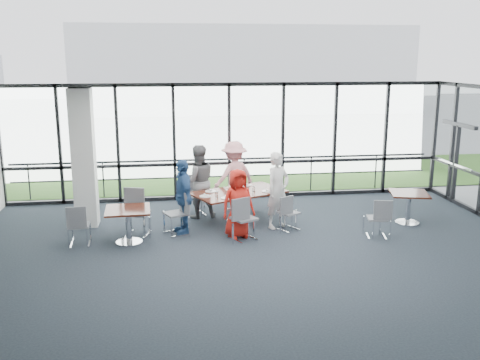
{
  "coord_description": "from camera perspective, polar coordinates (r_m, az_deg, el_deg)",
  "views": [
    {
      "loc": [
        -1.7,
        -9.42,
        3.88
      ],
      "look_at": [
        -0.05,
        2.46,
        1.1
      ],
      "focal_mm": 40.0,
      "sensor_mm": 36.0,
      "label": 1
    }
  ],
  "objects": [
    {
      "name": "chair_main_fl",
      "position": [
        13.37,
        -4.85,
        -1.72
      ],
      "size": [
        0.57,
        0.57,
        0.96
      ],
      "primitive_type": null,
      "rotation": [
        0.0,
        0.0,
        3.37
      ],
      "color": "slate",
      "rests_on": "ground"
    },
    {
      "name": "ceiling",
      "position": [
        9.6,
        2.36,
        8.98
      ],
      "size": [
        12.0,
        10.0,
        0.04
      ],
      "primitive_type": "cube",
      "color": "silver",
      "rests_on": "ground"
    },
    {
      "name": "chair_main_nr",
      "position": [
        12.23,
        5.22,
        -3.51
      ],
      "size": [
        0.54,
        0.54,
        0.81
      ],
      "primitive_type": null,
      "rotation": [
        0.0,
        0.0,
        0.52
      ],
      "color": "slate",
      "rests_on": "ground"
    },
    {
      "name": "plate_nl",
      "position": [
        12.09,
        -1.44,
        -1.93
      ],
      "size": [
        0.27,
        0.27,
        0.01
      ],
      "primitive_type": "cylinder",
      "color": "white",
      "rests_on": "main_table"
    },
    {
      "name": "ketchup_bottle",
      "position": [
        12.71,
        -0.46,
        -0.79
      ],
      "size": [
        0.06,
        0.06,
        0.18
      ],
      "primitive_type": "cylinder",
      "color": "#920700",
      "rests_on": "main_table"
    },
    {
      "name": "menu_a",
      "position": [
        12.27,
        0.4,
        -1.72
      ],
      "size": [
        0.34,
        0.28,
        0.0
      ],
      "primitive_type": "cube",
      "rotation": [
        0.0,
        0.0,
        0.3
      ],
      "color": "beige",
      "rests_on": "main_table"
    },
    {
      "name": "plate_nr",
      "position": [
        12.69,
        2.95,
        -1.21
      ],
      "size": [
        0.28,
        0.28,
        0.01
      ],
      "primitive_type": "cylinder",
      "color": "white",
      "rests_on": "main_table"
    },
    {
      "name": "tumbler_b",
      "position": [
        12.67,
        1.48,
        -0.96
      ],
      "size": [
        0.06,
        0.06,
        0.13
      ],
      "primitive_type": "cylinder",
      "color": "white",
      "rests_on": "main_table"
    },
    {
      "name": "side_table_left",
      "position": [
        11.53,
        -11.87,
        -3.54
      ],
      "size": [
        0.96,
        0.96,
        0.75
      ],
      "rotation": [
        0.0,
        0.0,
        0.04
      ],
      "color": "#381710",
      "rests_on": "ground"
    },
    {
      "name": "plate_end",
      "position": [
        12.26,
        -3.73,
        -1.74
      ],
      "size": [
        0.27,
        0.27,
        0.01
      ],
      "primitive_type": "cylinder",
      "color": "white",
      "rests_on": "main_table"
    },
    {
      "name": "condiment_caddy",
      "position": [
        12.7,
        -0.09,
        -1.12
      ],
      "size": [
        0.1,
        0.07,
        0.04
      ],
      "primitive_type": "cube",
      "color": "black",
      "rests_on": "main_table"
    },
    {
      "name": "diner_far_left",
      "position": [
        13.08,
        -4.5,
        -0.15
      ],
      "size": [
        0.96,
        0.68,
        1.8
      ],
      "primitive_type": "imported",
      "rotation": [
        0.0,
        0.0,
        3.31
      ],
      "color": "slate",
      "rests_on": "ground"
    },
    {
      "name": "diner_far_right",
      "position": [
        13.66,
        -0.63,
        0.43
      ],
      "size": [
        1.3,
        1.04,
        1.79
      ],
      "primitive_type": "imported",
      "rotation": [
        0.0,
        0.0,
        3.59
      ],
      "color": "pink",
      "rests_on": "ground"
    },
    {
      "name": "diner_near_left",
      "position": [
        11.61,
        -0.23,
        -2.52
      ],
      "size": [
        0.85,
        0.67,
        1.53
      ],
      "primitive_type": "imported",
      "rotation": [
        0.0,
        0.0,
        0.28
      ],
      "color": "red",
      "rests_on": "ground"
    },
    {
      "name": "diner_end",
      "position": [
        11.95,
        -6.08,
        -1.75
      ],
      "size": [
        0.73,
        1.08,
        1.68
      ],
      "primitive_type": "imported",
      "rotation": [
        0.0,
        0.0,
        -1.37
      ],
      "color": "#2C5287",
      "rests_on": "ground"
    },
    {
      "name": "side_table_right",
      "position": [
        13.22,
        17.57,
        -1.79
      ],
      "size": [
        1.04,
        1.04,
        0.75
      ],
      "rotation": [
        0.0,
        0.0,
        -0.26
      ],
      "color": "#381710",
      "rests_on": "ground"
    },
    {
      "name": "chair_spare_r",
      "position": [
        12.08,
        14.43,
        -3.98
      ],
      "size": [
        0.5,
        0.5,
        0.86
      ],
      "primitive_type": null,
      "rotation": [
        0.0,
        0.0,
        -0.22
      ],
      "color": "slate",
      "rests_on": "ground"
    },
    {
      "name": "chair_spare_la",
      "position": [
        11.69,
        -16.8,
        -4.67
      ],
      "size": [
        0.45,
        0.45,
        0.87
      ],
      "primitive_type": null,
      "rotation": [
        0.0,
        0.0,
        0.06
      ],
      "color": "slate",
      "rests_on": "ground"
    },
    {
      "name": "menu_b",
      "position": [
        12.87,
        4.11,
        -1.05
      ],
      "size": [
        0.3,
        0.24,
        0.0
      ],
      "primitive_type": "cube",
      "rotation": [
        0.0,
        0.0,
        0.16
      ],
      "color": "beige",
      "rests_on": "main_table"
    },
    {
      "name": "diner_near_right",
      "position": [
        12.28,
        4.05,
        -1.1
      ],
      "size": [
        0.8,
        0.75,
        1.77
      ],
      "primitive_type": "imported",
      "rotation": [
        0.0,
        0.0,
        0.58
      ],
      "color": "silver",
      "rests_on": "ground"
    },
    {
      "name": "plate_fl",
      "position": [
        12.7,
        -3.13,
        -1.2
      ],
      "size": [
        0.27,
        0.27,
        0.01
      ],
      "primitive_type": "cylinder",
      "color": "white",
      "rests_on": "main_table"
    },
    {
      "name": "chair_spare_lb",
      "position": [
        12.03,
        -10.9,
        -3.5
      ],
      "size": [
        0.62,
        0.62,
        1.01
      ],
      "primitive_type": null,
      "rotation": [
        0.0,
        0.0,
        2.84
      ],
      "color": "slate",
      "rests_on": "ground"
    },
    {
      "name": "chair_main_end",
      "position": [
        11.98,
        -6.84,
        -3.57
      ],
      "size": [
        0.61,
        0.61,
        0.95
      ],
      "primitive_type": null,
      "rotation": [
        0.0,
        0.0,
        -1.15
      ],
      "color": "slate",
      "rests_on": "ground"
    },
    {
      "name": "apron",
      "position": [
        19.88,
        -2.84,
        1.72
      ],
      "size": [
        80.0,
        70.0,
        0.02
      ],
      "primitive_type": "cube",
      "color": "gray",
      "rests_on": "ground"
    },
    {
      "name": "chair_main_nl",
      "position": [
        11.52,
        0.41,
        -4.12
      ],
      "size": [
        0.63,
        0.63,
        0.96
      ],
      "primitive_type": null,
      "rotation": [
        0.0,
        0.0,
        0.46
      ],
      "color": "slate",
      "rests_on": "ground"
    },
    {
      "name": "tumbler_a",
      "position": [
        12.34,
        -0.53,
        -1.31
      ],
      "size": [
        0.07,
        0.07,
        0.14
      ],
      "primitive_type": "cylinder",
      "color": "white",
      "rests_on": "main_table"
    },
    {
      "name": "guard_rail",
      "position": [
        15.49,
        -1.4,
        0.44
      ],
      "size": [
        12.0,
        0.06,
        0.06
      ],
      "primitive_type": "cylinder",
      "rotation": [
        0.0,
        1.57,
        0.0
      ],
      "color": "#2D2D33",
      "rests_on": "ground"
    },
    {
      "name": "menu_c",
      "position": [
        13.13,
        -0.89,
        -0.74
      ],
      "size": [
        0.37,
        0.4,
        0.0
      ],
      "primitive_type": "cube",
      "rotation": [
        0.0,
        0.0,
        0.98
      ],
      "color": "beige",
      "rests_on": "main_table"
    },
    {
      "name": "wall_front",
      "position": [
        5.26,
        12.14,
        -12.95
      ],
      "size": [
        12.0,
        0.1,
        3.2
      ],
      "primitive_type": "cube",
      "color": "silver",
      "rests_on": "ground"
    },
    {
      "name": "structural_column",
      "position": [
        12.77,
        -16.32,
        2.24
      ],
      "size": [
        0.5,
        0.5,
        3.2
      ],
      "primitive_type": "cube",
      "color": "white",
      "rests_on": "ground"
    },
    {
      "name": "tumbler_d",
      "position": [
        12.17,
        -2.5,
        -1.54
      ],
      "size": [
        0.07,
        0.07,
        0.13
      ],
      "primitive_type": "cylinder",
      "color": "white",
      "rests_on": "main_table"
    },
    {
      "name": "main_table",
      "position": [
        12.71,
        -0.19,
        -1.71
      ],
      "size": [
        2.44,
        1.95,
        0.75
      ],
      "rotation": [
        0.0,
        0.0,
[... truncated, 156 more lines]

